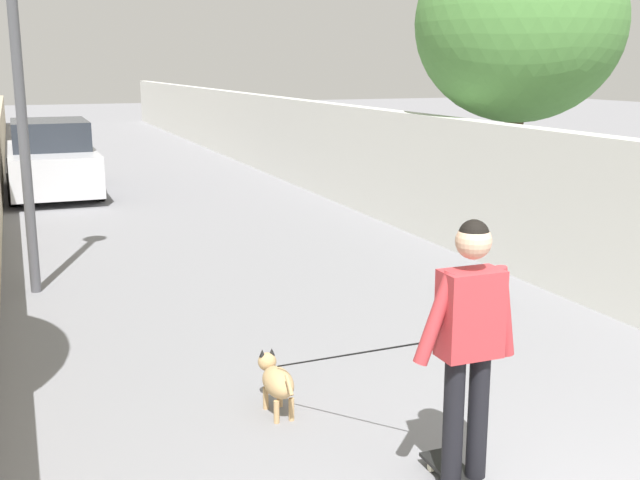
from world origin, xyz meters
The scene contains 8 objects.
ground_plane centered at (14.00, 0.00, 0.00)m, with size 80.00×80.00×0.00m, color gray.
fence_right centered at (12.00, -3.23, 0.95)m, with size 48.00×0.30×1.91m, color silver.
tree_right_near centered at (7.50, -4.39, 3.25)m, with size 3.11×3.11×4.74m.
lamp_post centered at (7.01, 2.68, 3.14)m, with size 0.36×0.36×4.63m.
skateboard centered at (1.27, 0.28, 0.07)m, with size 0.80×0.20×0.08m.
person_skateboarder centered at (1.27, 0.28, 1.07)m, with size 0.22×0.71×1.69m.
dog centered at (2.78, 1.03, 0.27)m, with size 1.83×0.87×1.06m.
car_near centered at (14.64, 2.08, 0.72)m, with size 4.23×1.80×1.54m.
Camera 1 is at (-2.59, 2.78, 2.67)m, focal length 43.57 mm.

